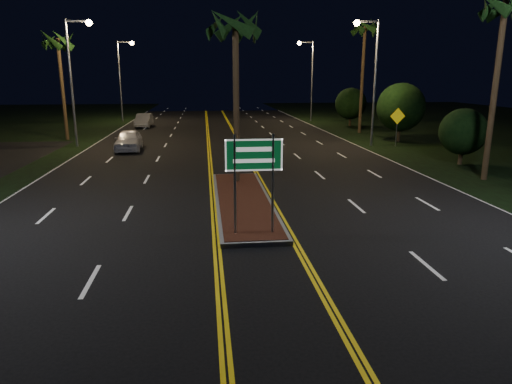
{
  "coord_description": "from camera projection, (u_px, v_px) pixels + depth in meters",
  "views": [
    {
      "loc": [
        -1.5,
        -11.12,
        5.05
      ],
      "look_at": [
        -0.11,
        1.27,
        1.9
      ],
      "focal_mm": 32.0,
      "sensor_mm": 36.0,
      "label": 1
    }
  ],
  "objects": [
    {
      "name": "ground",
      "position": [
        265.0,
        273.0,
        12.11
      ],
      "size": [
        120.0,
        120.0,
        0.0
      ],
      "primitive_type": "plane",
      "color": "black",
      "rests_on": "ground"
    },
    {
      "name": "median_island",
      "position": [
        243.0,
        201.0,
        18.83
      ],
      "size": [
        2.25,
        10.25,
        0.17
      ],
      "color": "gray",
      "rests_on": "ground"
    },
    {
      "name": "highway_sign",
      "position": [
        254.0,
        164.0,
        14.21
      ],
      "size": [
        1.8,
        0.08,
        3.2
      ],
      "color": "gray",
      "rests_on": "ground"
    },
    {
      "name": "streetlight_left_mid",
      "position": [
        75.0,
        68.0,
        32.69
      ],
      "size": [
        1.91,
        0.44,
        9.0
      ],
      "color": "gray",
      "rests_on": "ground"
    },
    {
      "name": "streetlight_left_far",
      "position": [
        123.0,
        71.0,
        51.96
      ],
      "size": [
        1.91,
        0.44,
        9.0
      ],
      "color": "gray",
      "rests_on": "ground"
    },
    {
      "name": "streetlight_right_mid",
      "position": [
        371.0,
        68.0,
        33.07
      ],
      "size": [
        1.91,
        0.44,
        9.0
      ],
      "color": "gray",
      "rests_on": "ground"
    },
    {
      "name": "streetlight_right_far",
      "position": [
        309.0,
        71.0,
        52.33
      ],
      "size": [
        1.91,
        0.44,
        9.0
      ],
      "color": "gray",
      "rests_on": "ground"
    },
    {
      "name": "palm_median",
      "position": [
        235.0,
        26.0,
        20.44
      ],
      "size": [
        2.4,
        2.4,
        8.3
      ],
      "color": "#382819",
      "rests_on": "ground"
    },
    {
      "name": "palm_left_far",
      "position": [
        58.0,
        42.0,
        35.8
      ],
      "size": [
        2.4,
        2.4,
        8.8
      ],
      "color": "#382819",
      "rests_on": "ground"
    },
    {
      "name": "palm_right_near",
      "position": [
        505.0,
        6.0,
        21.08
      ],
      "size": [
        2.4,
        2.4,
        9.3
      ],
      "color": "#382819",
      "rests_on": "ground"
    },
    {
      "name": "palm_right_far",
      "position": [
        365.0,
        29.0,
        40.15
      ],
      "size": [
        2.4,
        2.4,
        10.3
      ],
      "color": "#382819",
      "rests_on": "ground"
    },
    {
      "name": "shrub_near",
      "position": [
        463.0,
        132.0,
        26.58
      ],
      "size": [
        2.7,
        2.7,
        3.3
      ],
      "color": "#382819",
      "rests_on": "ground"
    },
    {
      "name": "shrub_mid",
      "position": [
        401.0,
        107.0,
        36.08
      ],
      "size": [
        3.78,
        3.78,
        4.62
      ],
      "color": "#382819",
      "rests_on": "ground"
    },
    {
      "name": "shrub_far",
      "position": [
        351.0,
        104.0,
        47.71
      ],
      "size": [
        3.24,
        3.24,
        3.96
      ],
      "color": "#382819",
      "rests_on": "ground"
    },
    {
      "name": "car_near",
      "position": [
        128.0,
        138.0,
        32.13
      ],
      "size": [
        2.41,
        5.17,
        1.69
      ],
      "primitive_type": "imported",
      "rotation": [
        0.0,
        0.0,
        0.05
      ],
      "color": "white",
      "rests_on": "ground"
    },
    {
      "name": "car_far",
      "position": [
        144.0,
        119.0,
        47.17
      ],
      "size": [
        2.16,
        4.8,
        1.58
      ],
      "primitive_type": "imported",
      "rotation": [
        0.0,
        0.0,
        -0.03
      ],
      "color": "silver",
      "rests_on": "ground"
    },
    {
      "name": "warning_sign",
      "position": [
        397.0,
        121.0,
        33.75
      ],
      "size": [
        1.18,
        0.15,
        2.83
      ],
      "rotation": [
        0.0,
        0.0,
        0.1
      ],
      "color": "gray",
      "rests_on": "ground"
    }
  ]
}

